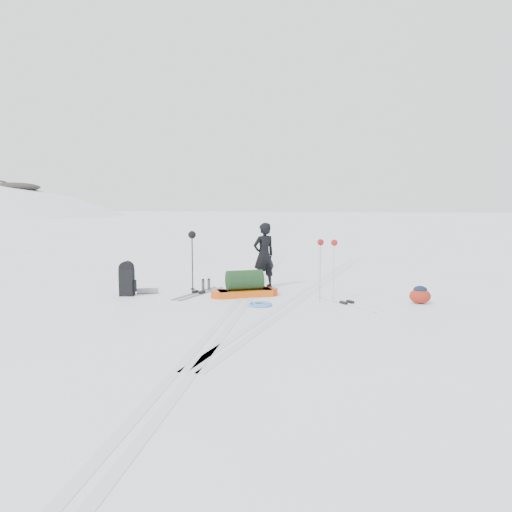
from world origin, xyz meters
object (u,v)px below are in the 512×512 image
Objects in this scene: skier at (264,255)px; expedition_rucksack at (130,280)px; ski_poles_black at (192,242)px; pulk_sled at (245,286)px.

skier reaches higher than expedition_rucksack.
skier is 1.98m from ski_poles_black.
ski_poles_black reaches higher than expedition_rucksack.
pulk_sled is 2.71m from expedition_rucksack.
pulk_sled is 1.08× the size of ski_poles_black.
expedition_rucksack reaches higher than pulk_sled.
skier is 1.02× the size of pulk_sled.
pulk_sled is at bearing 37.85° from skier.
pulk_sled is 2.00× the size of expedition_rucksack.
ski_poles_black is at bearing -4.06° from skier.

